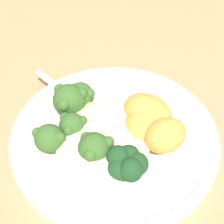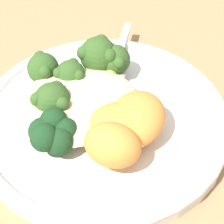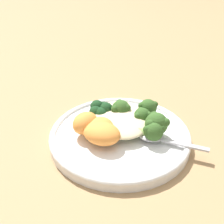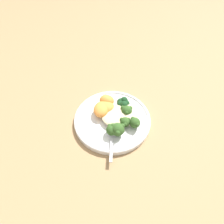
{
  "view_description": "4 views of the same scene",
  "coord_description": "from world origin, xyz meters",
  "px_view_note": "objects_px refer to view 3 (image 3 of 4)",
  "views": [
    {
      "loc": [
        -0.26,
        -0.07,
        0.32
      ],
      "look_at": [
        0.01,
        -0.0,
        0.03
      ],
      "focal_mm": 50.0,
      "sensor_mm": 36.0,
      "label": 1
    },
    {
      "loc": [
        -0.09,
        -0.28,
        0.3
      ],
      "look_at": [
        -0.0,
        -0.03,
        0.04
      ],
      "focal_mm": 60.0,
      "sensor_mm": 36.0,
      "label": 2
    },
    {
      "loc": [
        0.46,
        -0.11,
        0.37
      ],
      "look_at": [
        -0.02,
        -0.02,
        0.06
      ],
      "focal_mm": 50.0,
      "sensor_mm": 36.0,
      "label": 3
    },
    {
      "loc": [
        0.17,
        0.31,
        0.5
      ],
      "look_at": [
        -0.01,
        -0.02,
        0.04
      ],
      "focal_mm": 28.0,
      "sensor_mm": 36.0,
      "label": 4
    }
  ],
  "objects_px": {
    "broccoli_stalk_0": "(142,131)",
    "spoon": "(156,138)",
    "sweet_potato_chunk_1": "(85,123)",
    "quinoa_mound": "(121,119)",
    "broccoli_stalk_3": "(142,111)",
    "sweet_potato_chunk_0": "(98,128)",
    "broccoli_stalk_1": "(153,124)",
    "kale_tuft": "(101,110)",
    "plate": "(120,136)",
    "sweet_potato_chunk_2": "(102,133)",
    "broccoli_stalk_2": "(138,118)",
    "broccoli_stalk_4": "(119,112)"
  },
  "relations": [
    {
      "from": "plate",
      "to": "sweet_potato_chunk_0",
      "type": "distance_m",
      "value": 0.05
    },
    {
      "from": "spoon",
      "to": "broccoli_stalk_0",
      "type": "bearing_deg",
      "value": -172.51
    },
    {
      "from": "kale_tuft",
      "to": "quinoa_mound",
      "type": "bearing_deg",
      "value": 47.32
    },
    {
      "from": "plate",
      "to": "broccoli_stalk_0",
      "type": "xyz_separation_m",
      "value": [
        0.02,
        0.04,
        0.03
      ]
    },
    {
      "from": "plate",
      "to": "broccoli_stalk_1",
      "type": "height_order",
      "value": "broccoli_stalk_1"
    },
    {
      "from": "sweet_potato_chunk_0",
      "to": "spoon",
      "type": "xyz_separation_m",
      "value": [
        0.03,
        0.1,
        -0.01
      ]
    },
    {
      "from": "plate",
      "to": "broccoli_stalk_0",
      "type": "distance_m",
      "value": 0.05
    },
    {
      "from": "broccoli_stalk_1",
      "to": "sweet_potato_chunk_0",
      "type": "xyz_separation_m",
      "value": [
        -0.01,
        -0.1,
        -0.0
      ]
    },
    {
      "from": "broccoli_stalk_3",
      "to": "sweet_potato_chunk_1",
      "type": "distance_m",
      "value": 0.12
    },
    {
      "from": "plate",
      "to": "broccoli_stalk_4",
      "type": "xyz_separation_m",
      "value": [
        -0.04,
        0.01,
        0.03
      ]
    },
    {
      "from": "broccoli_stalk_1",
      "to": "sweet_potato_chunk_1",
      "type": "xyz_separation_m",
      "value": [
        -0.03,
        -0.12,
        -0.0
      ]
    },
    {
      "from": "spoon",
      "to": "broccoli_stalk_1",
      "type": "bearing_deg",
      "value": 125.02
    },
    {
      "from": "broccoli_stalk_0",
      "to": "spoon",
      "type": "bearing_deg",
      "value": 3.3
    },
    {
      "from": "plate",
      "to": "kale_tuft",
      "type": "bearing_deg",
      "value": -154.62
    },
    {
      "from": "quinoa_mound",
      "to": "broccoli_stalk_2",
      "type": "xyz_separation_m",
      "value": [
        0.01,
        0.03,
        0.0
      ]
    },
    {
      "from": "kale_tuft",
      "to": "spoon",
      "type": "bearing_deg",
      "value": 43.72
    },
    {
      "from": "plate",
      "to": "broccoli_stalk_2",
      "type": "height_order",
      "value": "broccoli_stalk_2"
    },
    {
      "from": "sweet_potato_chunk_1",
      "to": "quinoa_mound",
      "type": "bearing_deg",
      "value": 102.34
    },
    {
      "from": "broccoli_stalk_4",
      "to": "broccoli_stalk_3",
      "type": "bearing_deg",
      "value": -63.72
    },
    {
      "from": "plate",
      "to": "quinoa_mound",
      "type": "height_order",
      "value": "quinoa_mound"
    },
    {
      "from": "quinoa_mound",
      "to": "broccoli_stalk_0",
      "type": "distance_m",
      "value": 0.06
    },
    {
      "from": "quinoa_mound",
      "to": "broccoli_stalk_0",
      "type": "height_order",
      "value": "broccoli_stalk_0"
    },
    {
      "from": "plate",
      "to": "sweet_potato_chunk_0",
      "type": "xyz_separation_m",
      "value": [
        0.0,
        -0.04,
        0.03
      ]
    },
    {
      "from": "spoon",
      "to": "sweet_potato_chunk_2",
      "type": "bearing_deg",
      "value": -155.46
    },
    {
      "from": "quinoa_mound",
      "to": "sweet_potato_chunk_0",
      "type": "height_order",
      "value": "sweet_potato_chunk_0"
    },
    {
      "from": "broccoli_stalk_3",
      "to": "spoon",
      "type": "relative_size",
      "value": 0.97
    },
    {
      "from": "quinoa_mound",
      "to": "sweet_potato_chunk_2",
      "type": "height_order",
      "value": "sweet_potato_chunk_2"
    },
    {
      "from": "sweet_potato_chunk_2",
      "to": "plate",
      "type": "bearing_deg",
      "value": 121.89
    },
    {
      "from": "sweet_potato_chunk_2",
      "to": "quinoa_mound",
      "type": "bearing_deg",
      "value": 138.94
    },
    {
      "from": "sweet_potato_chunk_0",
      "to": "quinoa_mound",
      "type": "bearing_deg",
      "value": 122.08
    },
    {
      "from": "broccoli_stalk_0",
      "to": "broccoli_stalk_1",
      "type": "height_order",
      "value": "broccoli_stalk_1"
    },
    {
      "from": "broccoli_stalk_0",
      "to": "kale_tuft",
      "type": "relative_size",
      "value": 2.33
    },
    {
      "from": "quinoa_mound",
      "to": "sweet_potato_chunk_1",
      "type": "bearing_deg",
      "value": -77.66
    },
    {
      "from": "plate",
      "to": "sweet_potato_chunk_2",
      "type": "relative_size",
      "value": 3.94
    },
    {
      "from": "kale_tuft",
      "to": "sweet_potato_chunk_0",
      "type": "bearing_deg",
      "value": -12.44
    },
    {
      "from": "sweet_potato_chunk_2",
      "to": "kale_tuft",
      "type": "relative_size",
      "value": 1.4
    },
    {
      "from": "quinoa_mound",
      "to": "sweet_potato_chunk_0",
      "type": "relative_size",
      "value": 1.97
    },
    {
      "from": "kale_tuft",
      "to": "sweet_potato_chunk_1",
      "type": "bearing_deg",
      "value": -37.34
    },
    {
      "from": "sweet_potato_chunk_1",
      "to": "sweet_potato_chunk_0",
      "type": "bearing_deg",
      "value": 56.58
    },
    {
      "from": "broccoli_stalk_1",
      "to": "spoon",
      "type": "distance_m",
      "value": 0.03
    },
    {
      "from": "broccoli_stalk_0",
      "to": "kale_tuft",
      "type": "distance_m",
      "value": 0.1
    },
    {
      "from": "broccoli_stalk_3",
      "to": "sweet_potato_chunk_2",
      "type": "distance_m",
      "value": 0.11
    },
    {
      "from": "broccoli_stalk_0",
      "to": "kale_tuft",
      "type": "bearing_deg",
      "value": 154.86
    },
    {
      "from": "quinoa_mound",
      "to": "broccoli_stalk_3",
      "type": "distance_m",
      "value": 0.05
    },
    {
      "from": "sweet_potato_chunk_1",
      "to": "sweet_potato_chunk_2",
      "type": "bearing_deg",
      "value": 37.35
    },
    {
      "from": "broccoli_stalk_4",
      "to": "sweet_potato_chunk_0",
      "type": "xyz_separation_m",
      "value": [
        0.05,
        -0.05,
        -0.0
      ]
    },
    {
      "from": "broccoli_stalk_0",
      "to": "spoon",
      "type": "height_order",
      "value": "broccoli_stalk_0"
    },
    {
      "from": "broccoli_stalk_3",
      "to": "broccoli_stalk_2",
      "type": "bearing_deg",
      "value": -150.75
    },
    {
      "from": "broccoli_stalk_3",
      "to": "sweet_potato_chunk_0",
      "type": "distance_m",
      "value": 0.1
    },
    {
      "from": "broccoli_stalk_0",
      "to": "sweet_potato_chunk_1",
      "type": "distance_m",
      "value": 0.11
    }
  ]
}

